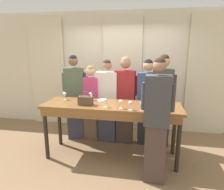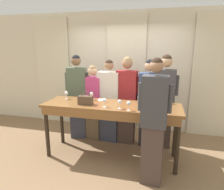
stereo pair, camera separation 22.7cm
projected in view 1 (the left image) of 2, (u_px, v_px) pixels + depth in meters
ground_plane at (111, 156)px, 3.74m from camera, size 18.00×18.00×0.00m
wall_back at (122, 72)px, 4.84m from camera, size 12.00×0.06×2.80m
curtain_panel_left at (48, 73)px, 5.12m from camera, size 0.92×0.03×2.69m
curtain_panel_center at (122, 74)px, 4.79m from camera, size 0.92×0.03×2.69m
curtain_panel_right at (208, 76)px, 4.45m from camera, size 0.92×0.03×2.69m
tasting_bar at (111, 111)px, 3.50m from camera, size 2.42×0.71×1.01m
wine_bottle at (157, 98)px, 3.48m from camera, size 0.08×0.08×0.33m
handbag at (86, 100)px, 3.44m from camera, size 0.25×0.13×0.24m
wine_glass_front_left at (91, 94)px, 3.75m from camera, size 0.07×0.07×0.15m
wine_glass_front_mid at (168, 96)px, 3.59m from camera, size 0.07×0.07×0.15m
wine_glass_front_right at (105, 101)px, 3.30m from camera, size 0.07×0.07×0.15m
wine_glass_center_left at (142, 104)px, 3.14m from camera, size 0.07×0.07×0.15m
wine_glass_center_mid at (65, 94)px, 3.77m from camera, size 0.07×0.07×0.15m
wine_glass_center_right at (151, 98)px, 3.48m from camera, size 0.07×0.07×0.15m
wine_glass_back_left at (149, 105)px, 3.08m from camera, size 0.07×0.07×0.15m
wine_glass_back_mid at (121, 102)px, 3.23m from camera, size 0.07×0.07×0.15m
wine_glass_back_right at (130, 103)px, 3.16m from camera, size 0.07×0.07×0.15m
napkin at (102, 100)px, 3.77m from camera, size 0.20×0.20×0.00m
pen at (107, 102)px, 3.61m from camera, size 0.04×0.13×0.01m
guest_olive_jacket at (75, 97)px, 4.27m from camera, size 0.51×0.31×1.83m
guest_pink_top at (91, 102)px, 4.23m from camera, size 0.51×0.30×1.62m
guest_cream_sweater at (107, 101)px, 4.16m from camera, size 0.57×0.27×1.74m
guest_striped_shirt at (125, 99)px, 4.08m from camera, size 0.52×0.24×1.80m
guest_navy_coat at (147, 101)px, 4.01m from camera, size 0.51×0.22×1.76m
guest_beige_cap at (162, 99)px, 3.95m from camera, size 0.51×0.24×1.85m
host_pouring at (157, 121)px, 2.84m from camera, size 0.47×0.26×1.86m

